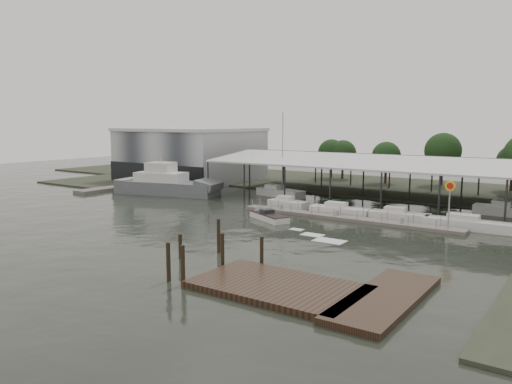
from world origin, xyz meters
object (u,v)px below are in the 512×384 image
Objects in this scene: grey_trawler at (167,185)px; shell_fuel_sign at (450,196)px; white_sailboat at (280,192)px; speedboat_underway at (267,216)px.

shell_fuel_sign is at bearing -17.92° from grey_trawler.
shell_fuel_sign is 0.30× the size of grey_trawler.
white_sailboat reaches higher than grey_trawler.
grey_trawler is at bearing 175.94° from shell_fuel_sign.
speedboat_underway is at bearing -165.73° from shell_fuel_sign.
shell_fuel_sign is at bearing -138.83° from speedboat_underway.
grey_trawler is at bearing -141.08° from white_sailboat.
white_sailboat is at bearing 157.86° from shell_fuel_sign.
grey_trawler is (-44.81, 3.18, -2.35)m from shell_fuel_sign.
grey_trawler reaches higher than shell_fuel_sign.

